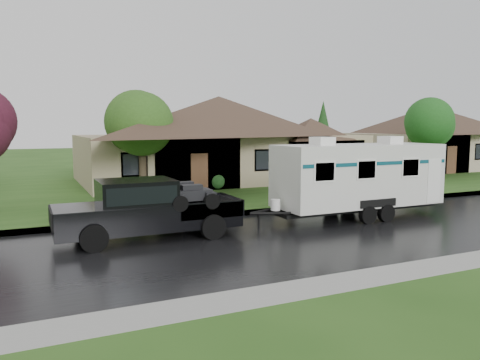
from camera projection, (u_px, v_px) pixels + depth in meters
name	position (u px, v px, depth m)	size (l,w,h in m)	color
ground	(306.00, 221.00, 18.60)	(140.00, 140.00, 0.00)	#274D18
road	(336.00, 231.00, 16.80)	(140.00, 8.00, 0.01)	black
curb	(278.00, 210.00, 20.62)	(140.00, 0.50, 0.15)	gray
lawn	(187.00, 180.00, 32.12)	(140.00, 26.00, 0.15)	#274D18
house_main	(224.00, 129.00, 31.62)	(19.44, 10.80, 6.90)	tan
house_neighbor	(434.00, 131.00, 40.42)	(15.12, 9.72, 6.45)	tan
tree_left_green	(142.00, 121.00, 24.26)	(3.38, 3.38, 5.60)	#382B1E
tree_right_green	(429.00, 122.00, 30.79)	(3.35, 3.35, 5.55)	#382B1E
shrub_row	(249.00, 179.00, 27.75)	(13.60, 1.00, 1.00)	#143814
pickup_truck	(145.00, 207.00, 15.52)	(6.03, 2.29, 2.01)	black
travel_trailer	(358.00, 175.00, 19.11)	(7.44, 2.61, 3.34)	silver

